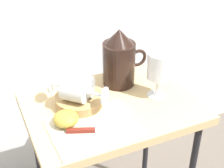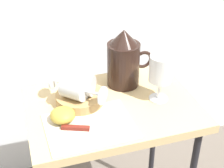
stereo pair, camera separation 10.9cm
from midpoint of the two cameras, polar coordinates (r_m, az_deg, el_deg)
The scene contains 9 objects.
table at distance 1.18m, azimuth -2.66°, elevation -6.40°, with size 0.57×0.41×0.66m.
linen_napkin at distance 1.04m, azimuth -6.02°, elevation -7.41°, with size 0.27×0.20×0.00m, color beige.
basket_tray at distance 1.13m, azimuth -8.23°, elevation -2.86°, with size 0.16×0.16×0.04m, color tan.
pitcher at distance 1.20m, azimuth -1.38°, elevation 3.57°, with size 0.17×0.12×0.21m.
wine_glass_upright at distance 1.12m, azimuth 5.08°, elevation 2.56°, with size 0.08×0.08×0.16m.
wine_glass_tipped_near at distance 1.10m, azimuth -8.31°, elevation -0.48°, with size 0.16×0.13×0.07m.
wine_glass_tipped_far at distance 1.08m, azimuth -8.87°, elevation -1.14°, with size 0.15×0.15×0.08m.
apple_half_left at distance 1.05m, azimuth -10.74°, elevation -5.83°, with size 0.08×0.08×0.04m, color #B29938.
knife at distance 1.02m, azimuth -6.33°, elevation -7.88°, with size 0.21×0.10×0.01m.
Camera 1 is at (-0.37, -0.84, 1.32)m, focal length 54.47 mm.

